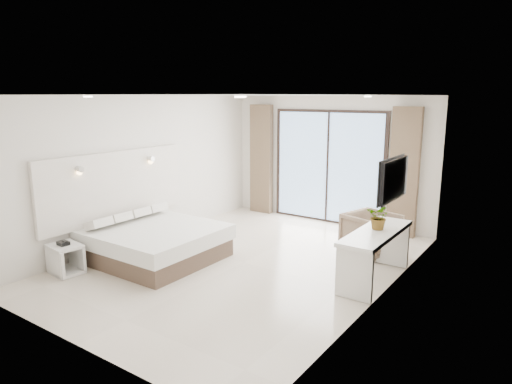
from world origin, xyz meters
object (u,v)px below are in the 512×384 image
(bed, at_px, (155,242))
(console_desk, at_px, (376,244))
(armchair, at_px, (371,232))
(nightstand, at_px, (66,259))

(bed, xyz_separation_m, console_desk, (3.37, 1.19, 0.28))
(bed, height_order, armchair, armchair)
(bed, xyz_separation_m, nightstand, (-0.65, -1.23, -0.06))
(bed, bearing_deg, nightstand, -118.02)
(bed, distance_m, nightstand, 1.39)
(armchair, bearing_deg, console_desk, -140.38)
(bed, bearing_deg, armchair, 38.43)
(bed, distance_m, armchair, 3.69)
(console_desk, height_order, armchair, armchair)
(bed, height_order, console_desk, console_desk)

